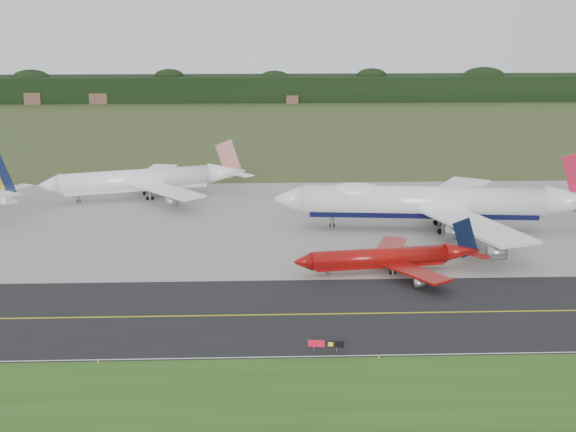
# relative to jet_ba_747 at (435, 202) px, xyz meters

# --- Properties ---
(ground) EXTENTS (600.00, 600.00, 0.00)m
(ground) POSITION_rel_jet_ba_747_xyz_m (-25.72, -43.28, -6.10)
(ground) COLOR #364520
(ground) RESTS_ON ground
(grass_verge) EXTENTS (400.00, 30.00, 0.01)m
(grass_verge) POSITION_rel_jet_ba_747_xyz_m (-25.72, -78.28, -6.09)
(grass_verge) COLOR #2B5418
(grass_verge) RESTS_ON ground
(taxiway) EXTENTS (400.00, 32.00, 0.02)m
(taxiway) POSITION_rel_jet_ba_747_xyz_m (-25.72, -47.28, -6.09)
(taxiway) COLOR black
(taxiway) RESTS_ON ground
(apron) EXTENTS (400.00, 78.00, 0.01)m
(apron) POSITION_rel_jet_ba_747_xyz_m (-25.72, 7.72, -6.09)
(apron) COLOR gray
(apron) RESTS_ON ground
(taxiway_centreline) EXTENTS (400.00, 0.40, 0.00)m
(taxiway_centreline) POSITION_rel_jet_ba_747_xyz_m (-25.72, -47.28, -6.07)
(taxiway_centreline) COLOR gold
(taxiway_centreline) RESTS_ON taxiway
(taxiway_edge_line) EXTENTS (400.00, 0.25, 0.00)m
(taxiway_edge_line) POSITION_rel_jet_ba_747_xyz_m (-25.72, -62.78, -6.07)
(taxiway_edge_line) COLOR silver
(taxiway_edge_line) RESTS_ON taxiway
(horizon_treeline) EXTENTS (700.00, 25.00, 12.00)m
(horizon_treeline) POSITION_rel_jet_ba_747_xyz_m (-25.72, 230.49, -0.62)
(horizon_treeline) COLOR black
(horizon_treeline) RESTS_ON ground
(jet_ba_747) EXTENTS (71.28, 58.76, 17.91)m
(jet_ba_747) POSITION_rel_jet_ba_747_xyz_m (0.00, 0.00, 0.00)
(jet_ba_747) COLOR white
(jet_ba_747) RESTS_ON ground
(jet_red_737) EXTENTS (35.08, 28.34, 9.48)m
(jet_red_737) POSITION_rel_jet_ba_747_xyz_m (-14.01, -27.06, -3.47)
(jet_red_737) COLOR maroon
(jet_red_737) RESTS_ON ground
(jet_star_tail) EXTENTS (50.82, 41.57, 13.61)m
(jet_star_tail) POSITION_rel_jet_ba_747_xyz_m (-65.73, 31.39, -1.56)
(jet_star_tail) COLOR white
(jet_star_tail) RESTS_ON ground
(taxiway_sign) EXTENTS (5.10, 0.77, 1.70)m
(taxiway_sign) POSITION_rel_jet_ba_747_xyz_m (-28.53, -61.29, -4.89)
(taxiway_sign) COLOR slate
(taxiway_sign) RESTS_ON ground
(edge_marker_left) EXTENTS (0.16, 0.16, 0.50)m
(edge_marker_left) POSITION_rel_jet_ba_747_xyz_m (-59.96, -63.78, -5.85)
(edge_marker_left) COLOR yellow
(edge_marker_left) RESTS_ON ground
(edge_marker_center) EXTENTS (0.16, 0.16, 0.50)m
(edge_marker_center) POSITION_rel_jet_ba_747_xyz_m (-21.35, -63.78, -5.85)
(edge_marker_center) COLOR yellow
(edge_marker_center) RESTS_ON ground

